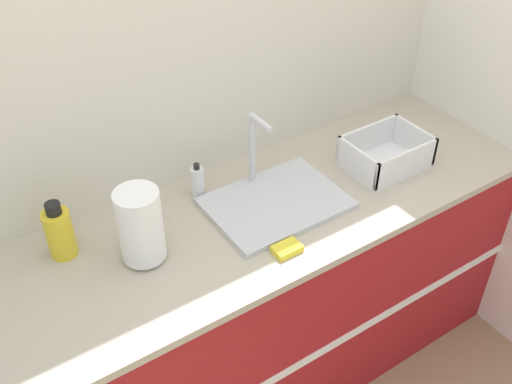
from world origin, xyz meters
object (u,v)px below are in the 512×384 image
Objects in this scene: bottle_yellow at (59,232)px; soap_dispenser at (198,181)px; sink at (275,199)px; paper_towel_roll at (140,226)px; dish_rack at (385,156)px.

bottle_yellow is 0.50m from soap_dispenser.
sink is 3.54× the size of soap_dispenser.
paper_towel_roll reaches higher than dish_rack.
paper_towel_roll reaches higher than soap_dispenser.
bottle_yellow is at bearing 166.53° from sink.
soap_dispenser is (0.50, 0.03, -0.03)m from bottle_yellow.
sink is at bearing -45.25° from soap_dispenser.
sink is at bearing 175.16° from dish_rack.
dish_rack is 0.71m from soap_dispenser.
paper_towel_roll is 0.26m from bottle_yellow.
paper_towel_roll is 1.93× the size of soap_dispenser.
sink reaches higher than soap_dispenser.
dish_rack is (0.97, -0.05, -0.08)m from paper_towel_roll.
sink is 0.72m from bottle_yellow.
sink reaches higher than paper_towel_roll.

